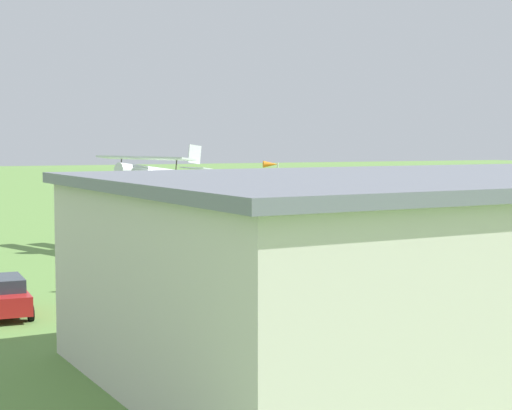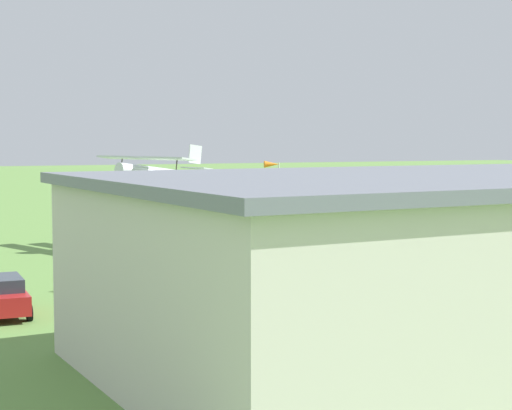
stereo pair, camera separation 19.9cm
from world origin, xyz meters
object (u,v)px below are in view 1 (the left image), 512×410
object	(u,v)px
biplane	(157,174)
car_red	(3,296)
windsock	(272,169)
person_watching_takeoff	(88,275)

from	to	relation	value
biplane	car_red	distance (m)	23.33
windsock	car_red	bearing A→B (deg)	46.96
biplane	windsock	world-z (taller)	biplane
person_watching_takeoff	windsock	size ratio (longest dim) A/B	0.29
car_red	person_watching_takeoff	bearing A→B (deg)	-138.31
car_red	biplane	bearing A→B (deg)	-125.28
biplane	windsock	distance (m)	17.69
car_red	windsock	size ratio (longest dim) A/B	0.82
person_watching_takeoff	biplane	bearing A→B (deg)	-120.48
person_watching_takeoff	windsock	xyz separation A→B (m)	(-22.72, -25.17, 4.16)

